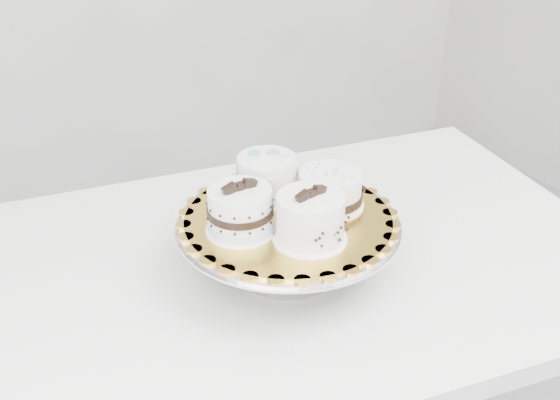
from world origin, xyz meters
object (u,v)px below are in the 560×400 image
cake_dots (267,177)px  cake_stand (288,236)px  cake_ribbon (330,190)px  table (297,292)px  cake_swirl (310,219)px  cake_board (288,219)px  cake_banded (240,212)px

cake_dots → cake_stand: bearing=-104.7°
cake_ribbon → table: bearing=129.8°
cake_swirl → cake_dots: bearing=77.0°
table → cake_stand: 0.16m
table → cake_swirl: (-0.05, -0.10, 0.23)m
cake_swirl → cake_ribbon: 0.12m
cake_stand → cake_dots: size_ratio=3.02×
cake_dots → cake_ribbon: 0.11m
cake_board → cake_swirl: 0.08m
cake_stand → cake_ribbon: size_ratio=2.91×
cake_swirl → cake_banded: size_ratio=1.05×
cake_swirl → cake_dots: 0.15m
cake_swirl → cake_dots: size_ratio=0.96×
cake_stand → cake_board: cake_board is taller
cake_board → cake_ribbon: (0.08, -0.00, 0.03)m
cake_ribbon → cake_banded: bearing=163.5°
table → cake_board: cake_board is taller
table → cake_board: size_ratio=3.70×
cake_swirl → table: bearing=58.2°
table → cake_banded: (-0.13, -0.02, 0.22)m
cake_stand → cake_board: 0.03m
cake_stand → table: bearing=37.5°
cake_dots → cake_ribbon: bearing=-56.1°
table → cake_banded: bearing=-158.5°
cake_dots → cake_ribbon: (0.08, -0.08, -0.01)m
cake_swirl → cake_ribbon: size_ratio=0.92×
table → cake_stand: (-0.04, -0.03, 0.15)m
cake_stand → cake_swirl: size_ratio=3.16×
table → cake_banded: cake_banded is taller
cake_banded → cake_ribbon: cake_banded is taller
cake_stand → cake_banded: bearing=174.9°
cake_dots → cake_banded: bearing=-151.1°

